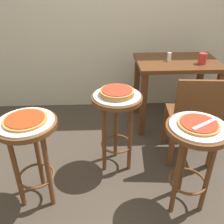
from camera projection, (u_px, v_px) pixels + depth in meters
The scene contains 15 objects.
ground_plane at pixel (122, 197), 1.99m from camera, with size 6.00×6.00×0.00m, color #42382D.
stool_foreground at pixel (194, 149), 1.68m from camera, with size 0.41×0.41×0.71m.
serving_plate_foreground at pixel (198, 126), 1.59m from camera, with size 0.37×0.37×0.01m, color white.
pizza_foreground at pixel (199, 124), 1.58m from camera, with size 0.27×0.27×0.02m.
stool_middle at pixel (30, 144), 1.73m from camera, with size 0.41×0.41×0.71m.
serving_plate_middle at pixel (26, 122), 1.64m from camera, with size 0.38×0.38×0.01m, color silver.
pizza_middle at pixel (25, 120), 1.63m from camera, with size 0.29×0.29×0.02m.
stool_leftside at pixel (117, 115), 2.07m from camera, with size 0.41×0.41×0.71m.
serving_plate_leftside at pixel (117, 95), 1.98m from camera, with size 0.38×0.38×0.01m, color silver.
pizza_leftside at pixel (117, 92), 1.97m from camera, with size 0.27×0.27×0.05m.
dining_table at pixel (176, 73), 2.69m from camera, with size 0.86×0.60×0.75m.
cup_near_edge at pixel (203, 59), 2.50m from camera, with size 0.08×0.08×0.11m, color red.
condiment_shaker at pixel (169, 57), 2.59m from camera, with size 0.04×0.04×0.09m, color white.
wooden_chair at pixel (193, 116), 2.18m from camera, with size 0.43×0.43×0.85m.
pizza_server_knife at pixel (205, 124), 1.56m from camera, with size 0.22×0.02×0.01m, color silver.
Camera 1 is at (-0.15, -1.39, 1.57)m, focal length 39.93 mm.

